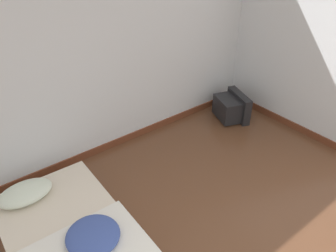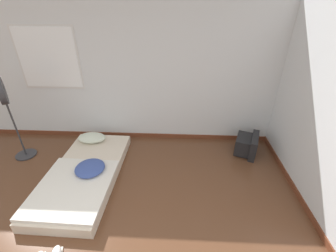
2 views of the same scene
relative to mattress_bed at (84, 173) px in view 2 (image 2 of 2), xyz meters
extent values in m
cube|color=silver|center=(0.55, 1.29, 1.19)|extent=(7.78, 0.06, 2.60)
cube|color=brown|center=(0.55, 1.25, -0.06)|extent=(7.78, 0.02, 0.09)
cube|color=silver|center=(-0.85, 1.26, 1.48)|extent=(1.12, 0.01, 1.11)
cube|color=white|center=(-0.85, 1.25, 1.48)|extent=(1.05, 0.01, 1.04)
cube|color=beige|center=(0.00, 0.01, -0.03)|extent=(1.05, 2.10, 0.16)
ellipsoid|color=silver|center=(-0.15, 0.84, 0.12)|extent=(0.53, 0.35, 0.14)
cube|color=silver|center=(0.00, -0.38, 0.07)|extent=(1.05, 1.23, 0.05)
ellipsoid|color=#384C93|center=(0.13, -0.04, 0.14)|extent=(0.56, 0.56, 0.11)
cube|color=black|center=(2.68, 0.84, 0.06)|extent=(0.39, 0.50, 0.30)
cube|color=black|center=(2.85, 0.78, 0.08)|extent=(0.28, 0.54, 0.38)
cube|color=black|center=(2.91, 0.76, 0.09)|extent=(0.15, 0.41, 0.27)
cylinder|color=#333338|center=(-1.31, 0.53, -0.10)|extent=(0.35, 0.35, 0.02)
cylinder|color=#333338|center=(-1.31, 0.53, 0.43)|extent=(0.03, 0.03, 1.04)
cylinder|color=#333338|center=(-1.31, 0.53, 1.14)|extent=(0.33, 0.40, 0.43)
camera|label=1|loc=(-0.48, -1.85, 2.38)|focal=35.00mm
camera|label=2|loc=(1.47, -2.65, 2.42)|focal=24.00mm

